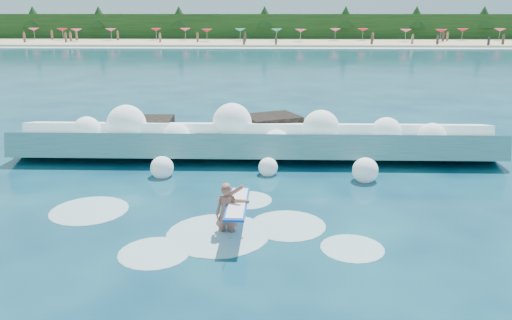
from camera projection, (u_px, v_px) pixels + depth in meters
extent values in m
plane|color=#082542|center=(202.00, 220.00, 14.25)|extent=(200.00, 200.00, 0.00)
cube|color=tan|center=(259.00, 42.00, 88.84)|extent=(140.00, 20.00, 0.40)
cube|color=silver|center=(258.00, 48.00, 78.36)|extent=(140.00, 5.00, 0.08)
cube|color=black|center=(261.00, 27.00, 97.74)|extent=(140.00, 4.00, 5.00)
cube|color=teal|center=(255.00, 146.00, 20.15)|extent=(19.14, 2.91, 1.60)
cube|color=white|center=(256.00, 130.00, 20.78)|extent=(19.14, 1.35, 0.75)
cube|color=black|center=(141.00, 135.00, 21.81)|extent=(2.76, 2.12, 1.45)
cube|color=black|center=(208.00, 143.00, 21.00)|extent=(2.52, 2.35, 1.12)
cube|color=black|center=(272.00, 133.00, 22.03)|extent=(2.78, 2.57, 1.56)
imported|color=#965546|center=(227.00, 214.00, 13.21)|extent=(0.65, 0.46, 1.70)
cube|color=blue|center=(237.00, 203.00, 13.17)|extent=(0.58, 2.34, 0.06)
cube|color=white|center=(237.00, 203.00, 13.17)|extent=(0.48, 2.14, 0.06)
cylinder|color=black|center=(230.00, 238.00, 12.09)|extent=(0.01, 0.91, 0.43)
sphere|color=white|center=(87.00, 130.00, 20.18)|extent=(1.11, 1.11, 1.11)
sphere|color=white|center=(127.00, 124.00, 20.49)|extent=(1.60, 1.60, 1.60)
sphere|color=white|center=(176.00, 137.00, 19.94)|extent=(1.11, 1.11, 1.11)
sphere|color=white|center=(232.00, 123.00, 20.66)|extent=(1.62, 1.62, 1.62)
sphere|color=white|center=(276.00, 143.00, 19.70)|extent=(1.04, 1.04, 1.04)
sphere|color=white|center=(321.00, 128.00, 19.97)|extent=(1.47, 1.47, 1.47)
sphere|color=white|center=(386.00, 133.00, 20.17)|extent=(1.25, 1.25, 1.25)
sphere|color=white|center=(432.00, 137.00, 19.73)|extent=(1.11, 1.11, 1.11)
sphere|color=white|center=(162.00, 168.00, 17.91)|extent=(0.84, 0.84, 0.84)
sphere|color=white|center=(268.00, 167.00, 18.13)|extent=(0.71, 0.71, 0.71)
sphere|color=white|center=(365.00, 170.00, 17.43)|extent=(0.91, 0.91, 0.91)
ellipsoid|color=silver|center=(218.00, 234.00, 13.33)|extent=(2.81, 2.81, 0.14)
ellipsoid|color=silver|center=(154.00, 253.00, 12.32)|extent=(1.81, 1.81, 0.09)
ellipsoid|color=silver|center=(288.00, 225.00, 13.89)|extent=(2.16, 2.16, 0.11)
ellipsoid|color=silver|center=(89.00, 210.00, 14.92)|extent=(2.34, 2.34, 0.12)
ellipsoid|color=silver|center=(247.00, 200.00, 15.75)|extent=(1.62, 1.62, 0.08)
ellipsoid|color=silver|center=(352.00, 248.00, 12.56)|extent=(1.63, 1.63, 0.08)
cone|color=#DF4170|center=(34.00, 29.00, 93.26)|extent=(2.00, 2.00, 0.50)
cone|color=red|center=(62.00, 30.00, 91.87)|extent=(2.00, 2.00, 0.50)
cone|color=#DF4170|center=(76.00, 30.00, 89.21)|extent=(2.00, 2.00, 0.50)
cone|color=#DF4170|center=(111.00, 30.00, 91.08)|extent=(2.00, 2.00, 0.50)
cone|color=red|center=(156.00, 30.00, 92.15)|extent=(2.00, 2.00, 0.50)
cone|color=#DF4170|center=(185.00, 30.00, 92.47)|extent=(2.00, 2.00, 0.50)
cone|color=red|center=(207.00, 30.00, 88.59)|extent=(2.00, 2.00, 0.50)
cone|color=#168A6F|center=(240.00, 30.00, 90.38)|extent=(2.00, 2.00, 0.50)
cone|color=#168A6F|center=(277.00, 30.00, 89.47)|extent=(2.00, 2.00, 0.50)
cone|color=#DF4170|center=(301.00, 31.00, 87.83)|extent=(2.00, 2.00, 0.50)
cone|color=#DF4170|center=(335.00, 30.00, 90.84)|extent=(2.00, 2.00, 0.50)
cone|color=red|center=(363.00, 30.00, 91.24)|extent=(2.00, 2.00, 0.50)
cone|color=#DF4170|center=(406.00, 31.00, 87.78)|extent=(2.00, 2.00, 0.50)
cone|color=red|center=(441.00, 31.00, 87.13)|extent=(2.00, 2.00, 0.50)
cone|color=red|center=(463.00, 30.00, 90.53)|extent=(2.00, 2.00, 0.50)
cone|color=#DF4170|center=(500.00, 30.00, 90.60)|extent=(2.00, 2.00, 0.50)
cube|color=#3F332D|center=(177.00, 38.00, 86.81)|extent=(0.35, 0.22, 1.41)
cube|color=#8C664C|center=(166.00, 37.00, 87.88)|extent=(0.35, 0.22, 1.55)
cube|color=#262633|center=(259.00, 41.00, 80.93)|extent=(0.35, 0.22, 1.62)
cube|color=brown|center=(52.00, 36.00, 92.94)|extent=(0.35, 0.22, 1.46)
cube|color=#3F332D|center=(184.00, 36.00, 91.12)|extent=(0.35, 0.22, 1.39)
cube|color=#8C664C|center=(425.00, 37.00, 87.18)|extent=(0.35, 0.22, 1.60)
cube|color=#262633|center=(118.00, 36.00, 91.52)|extent=(0.35, 0.22, 1.54)
cube|color=brown|center=(477.00, 36.00, 90.65)|extent=(0.35, 0.22, 1.44)
cube|color=#3F332D|center=(165.00, 38.00, 86.92)|extent=(0.35, 0.22, 1.46)
cube|color=#8C664C|center=(425.00, 39.00, 82.32)|extent=(0.35, 0.22, 1.40)
cube|color=#262633|center=(378.00, 42.00, 79.40)|extent=(0.35, 0.22, 1.49)
cube|color=brown|center=(412.00, 39.00, 81.64)|extent=(0.35, 0.22, 1.50)
cube|color=#3F332D|center=(118.00, 39.00, 82.27)|extent=(0.35, 0.22, 1.46)
cube|color=#8C664C|center=(211.00, 42.00, 79.65)|extent=(0.35, 0.22, 1.44)
cube|color=#262633|center=(327.00, 37.00, 88.35)|extent=(0.35, 0.22, 1.58)
cube|color=brown|center=(66.00, 37.00, 88.29)|extent=(0.35, 0.22, 1.54)
cube|color=#3F332D|center=(258.00, 38.00, 85.43)|extent=(0.35, 0.22, 1.37)
cube|color=#262633|center=(237.00, 36.00, 91.31)|extent=(0.35, 0.22, 1.49)
cube|color=brown|center=(75.00, 39.00, 82.39)|extent=(0.35, 0.22, 1.58)
cube|color=#3F332D|center=(200.00, 37.00, 86.55)|extent=(0.35, 0.22, 1.57)
cube|color=#8C664C|center=(405.00, 38.00, 86.19)|extent=(0.35, 0.22, 1.46)
cube|color=#262633|center=(270.00, 36.00, 92.07)|extent=(0.35, 0.22, 1.51)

